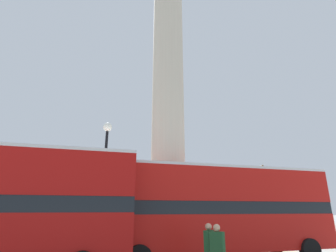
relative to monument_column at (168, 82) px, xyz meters
name	(u,v)px	position (x,y,z in m)	size (l,w,h in m)	color
ground_plane	(168,252)	(0.00, 0.00, -10.57)	(200.00, 200.00, 0.00)	gray
monument_column	(168,82)	(0.00, 0.00, 0.00)	(4.73, 4.73, 25.64)	#BCB29E
bus_b	(217,208)	(1.40, -3.50, -8.21)	(11.36, 2.83, 4.25)	#B7140F
equestrian_statue	(268,216)	(10.75, 5.20, -8.83)	(4.47, 3.80, 6.22)	#BCB29E
street_lamp	(104,175)	(-3.94, -2.22, -6.70)	(0.46, 0.46, 6.55)	black
pedestrian_near_lamp	(218,249)	(-0.42, -6.95, -9.54)	(0.43, 0.50, 1.80)	#4C473D
pedestrian_by_plinth	(209,247)	(-0.45, -6.37, -9.54)	(0.48, 0.45, 1.80)	#4C473D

